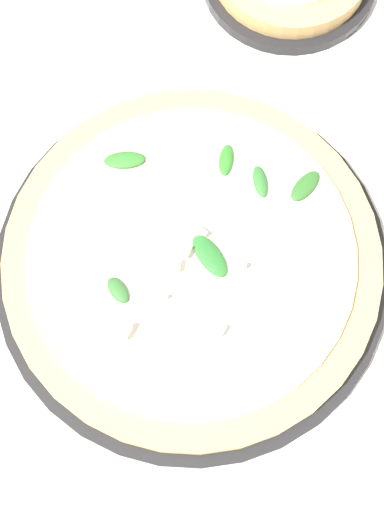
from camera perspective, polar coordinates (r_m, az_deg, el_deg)
The scene contains 2 objects.
ground_plane at distance 0.61m, azimuth -3.26°, elevation -2.13°, with size 6.00×6.00×0.00m, color silver.
pizza_arugula_main at distance 0.60m, azimuth 0.00°, elevation -0.39°, with size 0.33×0.33×0.05m.
Camera 1 is at (-0.07, -0.16, 0.58)m, focal length 50.00 mm.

